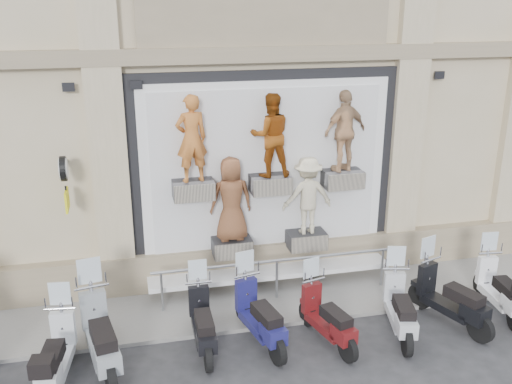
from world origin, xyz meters
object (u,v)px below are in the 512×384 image
scooter_g (401,298)px  guard_rail (277,280)px  scooter_h (452,287)px  scooter_d (202,312)px  scooter_i (501,279)px  scooter_c (99,323)px  scooter_f (328,307)px  scooter_e (259,305)px  clock_sign_bracket (64,176)px  scooter_b (55,344)px

scooter_g → guard_rail: bearing=152.3°
scooter_h → guard_rail: bearing=131.8°
scooter_d → scooter_i: size_ratio=0.98×
scooter_c → scooter_f: size_ratio=1.21×
scooter_f → scooter_i: bearing=-11.0°
scooter_e → scooter_i: size_ratio=1.05×
guard_rail → scooter_g: scooter_g is taller
guard_rail → scooter_e: 1.58m
guard_rail → scooter_e: size_ratio=2.67×
scooter_c → scooter_i: 7.50m
scooter_c → scooter_i: size_ratio=1.17×
scooter_d → scooter_g: scooter_g is taller
scooter_d → scooter_h: bearing=-2.4°
scooter_d → scooter_h: 4.64m
scooter_c → scooter_g: bearing=-12.7°
scooter_c → scooter_h: size_ratio=1.10×
clock_sign_bracket → scooter_d: size_ratio=0.57×
scooter_b → scooter_h: bearing=8.9°
scooter_e → scooter_f: 1.21m
scooter_g → scooter_h: size_ratio=0.95×
scooter_g → scooter_i: (2.23, 0.23, -0.01)m
scooter_e → clock_sign_bracket: bearing=137.8°
clock_sign_bracket → scooter_i: clock_sign_bracket is taller
guard_rail → scooter_e: bearing=-116.7°
scooter_d → scooter_h: (4.63, -0.28, 0.06)m
scooter_b → scooter_g: scooter_b is taller
clock_sign_bracket → scooter_g: 6.49m
scooter_e → scooter_i: (4.79, -0.07, -0.04)m
scooter_f → scooter_g: 1.38m
scooter_h → scooter_i: size_ratio=1.07×
scooter_d → scooter_h: scooter_h is taller
scooter_d → scooter_h: size_ratio=0.92×
clock_sign_bracket → scooter_f: clock_sign_bracket is taller
scooter_b → scooter_d: bearing=18.3°
scooter_c → scooter_h: bearing=-11.6°
guard_rail → scooter_d: size_ratio=2.85×
scooter_d → scooter_e: size_ratio=0.94×
scooter_d → scooter_i: (5.79, -0.13, 0.01)m
scooter_d → scooter_g: (3.56, -0.36, 0.02)m
scooter_f → scooter_g: bearing=-15.7°
scooter_b → scooter_i: (8.17, 0.32, -0.02)m
guard_rail → scooter_b: bearing=-156.5°
scooter_f → scooter_e: bearing=153.4°
clock_sign_bracket → scooter_b: 3.04m
clock_sign_bracket → scooter_e: bearing=-30.0°
scooter_b → scooter_i: bearing=9.7°
clock_sign_bracket → scooter_f: 5.30m
scooter_f → scooter_i: 3.61m
scooter_d → scooter_b: bearing=-168.2°
guard_rail → clock_sign_bracket: 4.57m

